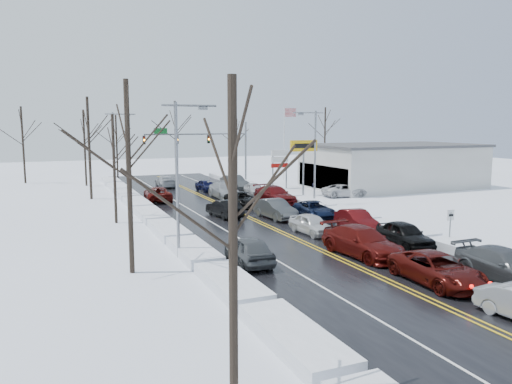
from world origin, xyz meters
name	(u,v)px	position (x,y,z in m)	size (l,w,h in m)	color
ground	(280,232)	(0.00, 0.00, 0.00)	(160.00, 160.00, 0.00)	white
road_surface	(269,226)	(0.00, 2.00, 0.01)	(14.00, 84.00, 0.01)	black
snow_bank_left	(170,235)	(-7.60, 2.00, 0.00)	(1.94, 72.00, 0.57)	white
snow_bank_right	(353,219)	(7.60, 2.00, 0.00)	(1.94, 72.00, 0.57)	white
traffic_signal_mast	(208,142)	(3.45, 27.99, 5.48)	(13.28, 0.39, 8.00)	slate
tires_plus_sign	(304,150)	(10.50, 15.99, 4.99)	(3.20, 0.34, 6.00)	slate
used_vehicles_sign	(280,161)	(10.50, 22.00, 3.32)	(2.20, 0.22, 4.65)	slate
speed_limit_sign	(450,221)	(8.20, -8.00, 1.63)	(0.55, 0.09, 2.35)	slate
flagpole	(285,137)	(15.17, 30.00, 5.93)	(1.87, 1.20, 10.00)	silver
dealership_building	(392,166)	(23.98, 18.00, 2.66)	(20.40, 12.40, 5.30)	beige
streetlight_ne	(313,150)	(8.30, 10.00, 5.31)	(3.20, 0.25, 9.00)	slate
streetlight_sw	(180,167)	(-8.30, -4.00, 5.31)	(3.20, 0.25, 9.00)	slate
streetlight_nw	(116,147)	(-8.30, 24.00, 5.31)	(3.20, 0.25, 9.00)	slate
tree_left_a	(233,182)	(-11.00, -20.00, 6.29)	(3.60, 3.60, 9.00)	#2D231C
tree_left_b	(128,139)	(-11.50, -6.00, 6.99)	(4.00, 4.00, 10.00)	#2D231C
tree_left_c	(113,148)	(-10.50, 8.00, 5.94)	(3.40, 3.40, 8.50)	#2D231C
tree_left_d	(88,128)	(-11.20, 22.00, 7.33)	(4.20, 4.20, 10.50)	#2D231C
tree_left_e	(84,133)	(-10.80, 34.00, 6.64)	(3.80, 3.80, 9.50)	#2D231C
tree_far_a	(22,130)	(-18.00, 40.00, 6.99)	(4.00, 4.00, 10.00)	#2D231C
tree_far_b	(116,134)	(-6.00, 41.00, 6.29)	(3.60, 3.60, 9.00)	#2D231C
tree_far_c	(175,124)	(2.00, 39.00, 7.68)	(4.40, 4.40, 11.00)	#2D231C
tree_far_d	(237,136)	(12.00, 40.50, 5.94)	(3.40, 3.40, 8.50)	#2D231C
tree_far_e	(325,126)	(28.00, 41.00, 7.33)	(4.20, 4.20, 10.50)	#2D231C
queued_car_2	(436,284)	(1.94, -13.65, 0.00)	(2.47, 5.36, 1.49)	#440C09
queued_car_3	(362,256)	(1.60, -7.90, 0.00)	(2.41, 5.92, 1.72)	#4F0D0A
queued_car_4	(311,234)	(1.75, -1.51, 0.00)	(1.68, 4.18, 1.42)	silver
queued_car_5	(275,218)	(1.86, 4.78, 0.00)	(1.68, 4.83, 1.59)	#3C3F41
queued_car_6	(243,206)	(1.66, 11.60, 0.00)	(2.24, 4.85, 1.35)	black
queued_car_7	(225,198)	(1.78, 17.22, 0.00)	(2.27, 5.59, 1.62)	#989B9F
queued_car_8	(206,191)	(1.60, 23.00, 0.00)	(1.58, 3.93, 1.34)	black
queued_car_11	(505,281)	(5.35, -14.68, 0.00)	(2.24, 5.50, 1.60)	#474A4C
queued_car_12	(404,247)	(5.39, -7.07, 0.00)	(1.88, 4.67, 1.59)	black
queued_car_13	(356,230)	(5.39, -1.73, 0.00)	(1.58, 4.53, 1.49)	#48090B
queued_car_14	(314,217)	(5.09, 3.94, 0.00)	(2.24, 4.86, 1.35)	black
queued_car_15	(275,203)	(5.20, 12.00, 0.00)	(2.35, 5.78, 1.68)	#530B0C
queued_car_16	(255,196)	(5.32, 17.48, 0.00)	(1.67, 4.16, 1.42)	silver
queued_car_17	(235,189)	(5.27, 23.51, 0.00)	(1.75, 5.03, 1.66)	#3E4143
oncoming_car_0	(224,217)	(-1.80, 7.05, 0.00)	(1.55, 4.45, 1.47)	black
oncoming_car_1	(158,201)	(-5.15, 17.83, 0.00)	(2.44, 5.29, 1.47)	#520E0B
oncoming_car_2	(166,187)	(-1.87, 28.73, 0.00)	(2.03, 5.00, 1.45)	#AFB2B8
oncoming_car_3	(249,263)	(-5.18, -6.75, 0.00)	(1.85, 4.60, 1.57)	#45484A
parked_car_0	(345,197)	(13.97, 13.08, 0.00)	(2.23, 4.84, 1.35)	silver
parked_car_1	(359,193)	(17.00, 14.82, 0.00)	(2.07, 5.08, 1.47)	#3A3D3F
parked_car_2	(315,187)	(15.16, 21.52, 0.00)	(1.97, 4.90, 1.67)	black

